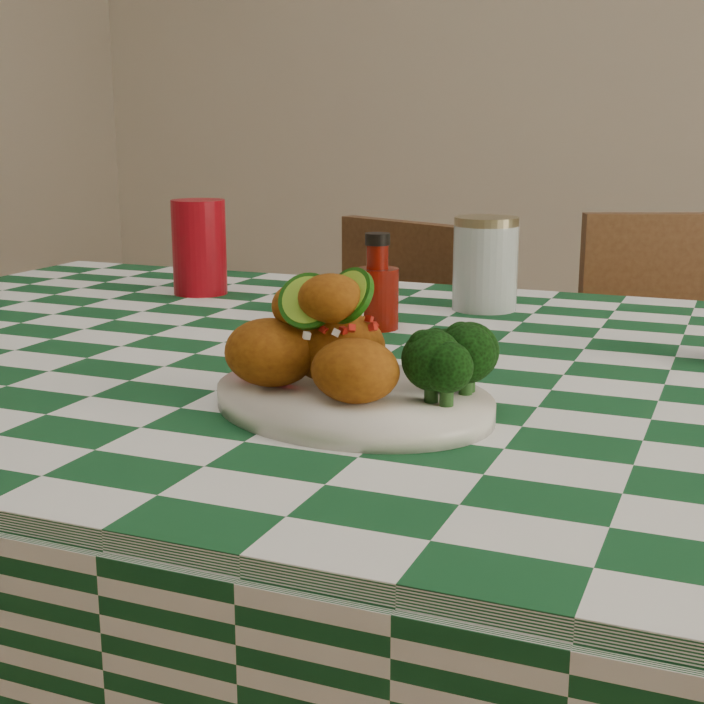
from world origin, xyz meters
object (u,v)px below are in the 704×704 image
at_px(fried_chicken_pile, 335,333).
at_px(wooden_chair_left, 351,440).
at_px(plate, 352,400).
at_px(ketchup_bottle, 377,281).
at_px(red_tumbler, 199,247).
at_px(dining_table, 380,669).
at_px(mason_jar, 485,264).

bearing_deg(fried_chicken_pile, wooden_chair_left, 111.67).
bearing_deg(plate, ketchup_bottle, 107.36).
height_order(fried_chicken_pile, red_tumbler, red_tumbler).
bearing_deg(ketchup_bottle, dining_table, -67.02).
relative_size(plate, fried_chicken_pile, 1.69).
distance_m(red_tumbler, ketchup_bottle, 0.38).
height_order(red_tumbler, ketchup_bottle, red_tumbler).
xyz_separation_m(red_tumbler, wooden_chair_left, (0.07, 0.43, -0.43)).
relative_size(fried_chicken_pile, wooden_chair_left, 0.20).
height_order(plate, wooden_chair_left, wooden_chair_left).
bearing_deg(fried_chicken_pile, mason_jar, 90.01).
height_order(dining_table, mason_jar, mason_jar).
height_order(red_tumbler, wooden_chair_left, red_tumbler).
xyz_separation_m(plate, fried_chicken_pile, (-0.02, 0.00, 0.06)).
bearing_deg(red_tumbler, ketchup_bottle, -22.36).
bearing_deg(mason_jar, red_tumbler, -174.94).
height_order(mason_jar, wooden_chair_left, mason_jar).
height_order(fried_chicken_pile, mason_jar, mason_jar).
relative_size(ketchup_bottle, wooden_chair_left, 0.15).
bearing_deg(mason_jar, ketchup_bottle, -117.02).
height_order(fried_chicken_pile, wooden_chair_left, fried_chicken_pile).
relative_size(ketchup_bottle, mason_jar, 0.94).
bearing_deg(ketchup_bottle, red_tumbler, 157.64).
distance_m(dining_table, wooden_chair_left, 0.80).
distance_m(fried_chicken_pile, wooden_chair_left, 1.09).
distance_m(dining_table, ketchup_bottle, 0.48).
bearing_deg(red_tumbler, wooden_chair_left, 80.34).
xyz_separation_m(dining_table, fried_chicken_pile, (0.03, -0.20, 0.46)).
distance_m(red_tumbler, wooden_chair_left, 0.62).
height_order(ketchup_bottle, mason_jar, mason_jar).
xyz_separation_m(plate, wooden_chair_left, (-0.38, 0.93, -0.37)).
bearing_deg(red_tumbler, dining_table, -35.24).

